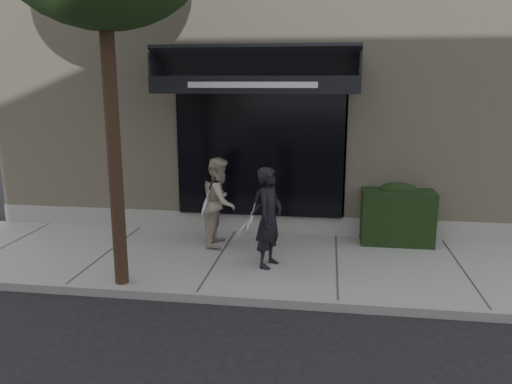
# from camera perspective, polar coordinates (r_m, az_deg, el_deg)

# --- Properties ---
(ground) EXTENTS (80.00, 80.00, 0.00)m
(ground) POSITION_cam_1_polar(r_m,az_deg,el_deg) (8.52, 9.18, -8.74)
(ground) COLOR black
(ground) RESTS_ON ground
(sidewalk) EXTENTS (20.00, 3.00, 0.12)m
(sidewalk) POSITION_cam_1_polar(r_m,az_deg,el_deg) (8.50, 9.20, -8.36)
(sidewalk) COLOR gray
(sidewalk) RESTS_ON ground
(curb) EXTENTS (20.00, 0.10, 0.14)m
(curb) POSITION_cam_1_polar(r_m,az_deg,el_deg) (7.07, 9.35, -12.76)
(curb) COLOR gray
(curb) RESTS_ON ground
(building_facade) EXTENTS (14.30, 8.04, 5.64)m
(building_facade) POSITION_cam_1_polar(r_m,az_deg,el_deg) (12.90, 9.31, 10.93)
(building_facade) COLOR tan
(building_facade) RESTS_ON ground
(hedge) EXTENTS (1.30, 0.70, 1.14)m
(hedge) POSITION_cam_1_polar(r_m,az_deg,el_deg) (9.59, 15.82, -2.49)
(hedge) COLOR black
(hedge) RESTS_ON sidewalk
(pedestrian_front) EXTENTS (0.77, 0.91, 1.63)m
(pedestrian_front) POSITION_cam_1_polar(r_m,az_deg,el_deg) (7.99, 1.47, -2.95)
(pedestrian_front) COLOR black
(pedestrian_front) RESTS_ON sidewalk
(pedestrian_back) EXTENTS (0.62, 0.91, 1.62)m
(pedestrian_back) POSITION_cam_1_polar(r_m,az_deg,el_deg) (9.09, -4.18, -1.11)
(pedestrian_back) COLOR #B0A28D
(pedestrian_back) RESTS_ON sidewalk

